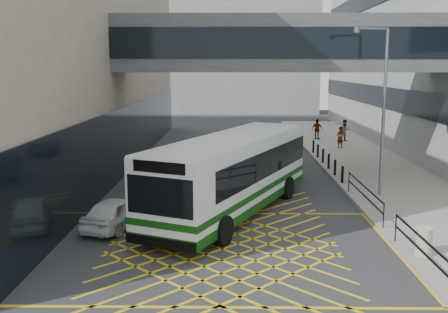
{
  "coord_description": "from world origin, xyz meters",
  "views": [
    {
      "loc": [
        0.29,
        -17.46,
        6.28
      ],
      "look_at": [
        0.0,
        4.0,
        2.6
      ],
      "focal_mm": 42.0,
      "sensor_mm": 36.0,
      "label": 1
    }
  ],
  "objects_px": {
    "car_white": "(117,212)",
    "pedestrian_c": "(317,129)",
    "bus": "(234,172)",
    "car_silver": "(250,143)",
    "pedestrian_b": "(345,131)",
    "street_lamp": "(381,102)",
    "pedestrian_a": "(340,137)",
    "litter_bin": "(424,241)",
    "car_dark": "(239,166)"
  },
  "relations": [
    {
      "from": "car_white",
      "to": "pedestrian_c",
      "type": "distance_m",
      "value": 27.47
    },
    {
      "from": "bus",
      "to": "car_silver",
      "type": "xyz_separation_m",
      "value": [
        1.25,
        15.92,
        -1.05
      ]
    },
    {
      "from": "car_white",
      "to": "pedestrian_b",
      "type": "relative_size",
      "value": 2.23
    },
    {
      "from": "car_white",
      "to": "pedestrian_b",
      "type": "bearing_deg",
      "value": -103.35
    },
    {
      "from": "street_lamp",
      "to": "pedestrian_b",
      "type": "xyz_separation_m",
      "value": [
        2.43,
        18.55,
        -3.61
      ]
    },
    {
      "from": "pedestrian_a",
      "to": "pedestrian_b",
      "type": "relative_size",
      "value": 0.91
    },
    {
      "from": "litter_bin",
      "to": "pedestrian_c",
      "type": "relative_size",
      "value": 0.54
    },
    {
      "from": "pedestrian_b",
      "to": "pedestrian_c",
      "type": "xyz_separation_m",
      "value": [
        -2.09,
        1.32,
        -0.04
      ]
    },
    {
      "from": "car_silver",
      "to": "street_lamp",
      "type": "relative_size",
      "value": 0.61
    },
    {
      "from": "street_lamp",
      "to": "litter_bin",
      "type": "height_order",
      "value": "street_lamp"
    },
    {
      "from": "car_silver",
      "to": "pedestrian_b",
      "type": "height_order",
      "value": "pedestrian_b"
    },
    {
      "from": "litter_bin",
      "to": "street_lamp",
      "type": "bearing_deg",
      "value": 85.14
    },
    {
      "from": "litter_bin",
      "to": "pedestrian_c",
      "type": "xyz_separation_m",
      "value": [
        1.04,
        28.11,
        0.39
      ]
    },
    {
      "from": "litter_bin",
      "to": "pedestrian_b",
      "type": "height_order",
      "value": "pedestrian_b"
    },
    {
      "from": "car_dark",
      "to": "litter_bin",
      "type": "height_order",
      "value": "car_dark"
    },
    {
      "from": "litter_bin",
      "to": "pedestrian_c",
      "type": "height_order",
      "value": "pedestrian_c"
    },
    {
      "from": "car_white",
      "to": "car_dark",
      "type": "relative_size",
      "value": 0.87
    },
    {
      "from": "car_silver",
      "to": "litter_bin",
      "type": "xyz_separation_m",
      "value": [
        4.96,
        -21.48,
        -0.13
      ]
    },
    {
      "from": "bus",
      "to": "street_lamp",
      "type": "xyz_separation_m",
      "value": [
        6.91,
        2.68,
        2.86
      ]
    },
    {
      "from": "car_white",
      "to": "pedestrian_b",
      "type": "xyz_separation_m",
      "value": [
        13.97,
        23.44,
        0.42
      ]
    },
    {
      "from": "car_white",
      "to": "pedestrian_b",
      "type": "height_order",
      "value": "pedestrian_b"
    },
    {
      "from": "car_silver",
      "to": "pedestrian_c",
      "type": "xyz_separation_m",
      "value": [
        6.0,
        6.63,
        0.26
      ]
    },
    {
      "from": "bus",
      "to": "street_lamp",
      "type": "distance_m",
      "value": 7.95
    },
    {
      "from": "pedestrian_a",
      "to": "pedestrian_b",
      "type": "bearing_deg",
      "value": -139.85
    },
    {
      "from": "bus",
      "to": "car_white",
      "type": "relative_size",
      "value": 3.02
    },
    {
      "from": "car_white",
      "to": "pedestrian_c",
      "type": "height_order",
      "value": "pedestrian_c"
    },
    {
      "from": "bus",
      "to": "litter_bin",
      "type": "xyz_separation_m",
      "value": [
        6.21,
        -5.55,
        -1.18
      ]
    },
    {
      "from": "car_white",
      "to": "car_silver",
      "type": "relative_size",
      "value": 0.83
    },
    {
      "from": "bus",
      "to": "pedestrian_a",
      "type": "xyz_separation_m",
      "value": [
        8.19,
        17.61,
        -0.83
      ]
    },
    {
      "from": "litter_bin",
      "to": "bus",
      "type": "bearing_deg",
      "value": 138.21
    },
    {
      "from": "car_silver",
      "to": "pedestrian_b",
      "type": "distance_m",
      "value": 9.68
    },
    {
      "from": "car_dark",
      "to": "car_white",
      "type": "bearing_deg",
      "value": 79.62
    },
    {
      "from": "car_white",
      "to": "car_dark",
      "type": "bearing_deg",
      "value": -100.61
    },
    {
      "from": "litter_bin",
      "to": "pedestrian_b",
      "type": "xyz_separation_m",
      "value": [
        3.13,
        26.78,
        0.43
      ]
    },
    {
      "from": "litter_bin",
      "to": "pedestrian_a",
      "type": "height_order",
      "value": "pedestrian_a"
    },
    {
      "from": "car_silver",
      "to": "pedestrian_a",
      "type": "distance_m",
      "value": 7.15
    },
    {
      "from": "pedestrian_a",
      "to": "pedestrian_c",
      "type": "height_order",
      "value": "pedestrian_c"
    },
    {
      "from": "car_silver",
      "to": "litter_bin",
      "type": "height_order",
      "value": "car_silver"
    },
    {
      "from": "bus",
      "to": "pedestrian_b",
      "type": "height_order",
      "value": "bus"
    },
    {
      "from": "pedestrian_b",
      "to": "pedestrian_c",
      "type": "bearing_deg",
      "value": 130.96
    },
    {
      "from": "car_dark",
      "to": "pedestrian_b",
      "type": "relative_size",
      "value": 2.57
    },
    {
      "from": "car_white",
      "to": "litter_bin",
      "type": "relative_size",
      "value": 4.3
    },
    {
      "from": "bus",
      "to": "pedestrian_c",
      "type": "distance_m",
      "value": 23.7
    },
    {
      "from": "car_dark",
      "to": "car_silver",
      "type": "bearing_deg",
      "value": -78.44
    },
    {
      "from": "litter_bin",
      "to": "pedestrian_a",
      "type": "bearing_deg",
      "value": 85.11
    },
    {
      "from": "pedestrian_a",
      "to": "pedestrian_b",
      "type": "height_order",
      "value": "pedestrian_b"
    },
    {
      "from": "litter_bin",
      "to": "pedestrian_a",
      "type": "relative_size",
      "value": 0.57
    },
    {
      "from": "car_dark",
      "to": "pedestrian_a",
      "type": "distance_m",
      "value": 13.2
    },
    {
      "from": "street_lamp",
      "to": "car_dark",
      "type": "bearing_deg",
      "value": 132.34
    },
    {
      "from": "litter_bin",
      "to": "pedestrian_c",
      "type": "distance_m",
      "value": 28.13
    }
  ]
}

